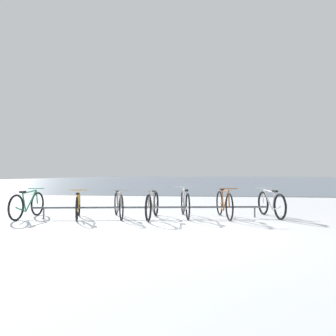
{
  "coord_description": "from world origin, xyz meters",
  "views": [
    {
      "loc": [
        0.67,
        -6.56,
        1.17
      ],
      "look_at": [
        -0.77,
        5.45,
        1.39
      ],
      "focal_mm": 33.92,
      "sensor_mm": 36.0,
      "label": 1
    }
  ],
  "objects": [
    {
      "name": "bicycle_2",
      "position": [
        -1.65,
        1.68,
        0.35
      ],
      "size": [
        0.75,
        1.62,
        0.77
      ],
      "color": "black",
      "rests_on": "ground"
    },
    {
      "name": "bicycle_4",
      "position": [
        0.11,
        2.01,
        0.37
      ],
      "size": [
        0.5,
        1.74,
        0.81
      ],
      "color": "black",
      "rests_on": "ground"
    },
    {
      "name": "bicycle_1",
      "position": [
        -2.65,
        1.39,
        0.34
      ],
      "size": [
        0.66,
        1.55,
        0.74
      ],
      "color": "black",
      "rests_on": "ground"
    },
    {
      "name": "bicycle_0",
      "position": [
        -4.01,
        1.31,
        0.35
      ],
      "size": [
        0.46,
        1.67,
        0.77
      ],
      "color": "black",
      "rests_on": "ground"
    },
    {
      "name": "ground",
      "position": [
        0.0,
        53.9,
        -0.04
      ],
      "size": [
        80.0,
        132.0,
        0.08
      ],
      "color": "silver"
    },
    {
      "name": "bike_rack",
      "position": [
        -0.8,
        1.74,
        0.27
      ],
      "size": [
        6.14,
        1.02,
        0.31
      ],
      "color": "#4C5156",
      "rests_on": "ground"
    },
    {
      "name": "bicycle_5",
      "position": [
        1.15,
        2.0,
        0.37
      ],
      "size": [
        0.5,
        1.75,
        0.81
      ],
      "color": "black",
      "rests_on": "ground"
    },
    {
      "name": "bicycle_6",
      "position": [
        2.41,
        2.3,
        0.35
      ],
      "size": [
        0.56,
        1.66,
        0.78
      ],
      "color": "black",
      "rests_on": "ground"
    },
    {
      "name": "bicycle_3",
      "position": [
        -0.73,
        1.63,
        0.35
      ],
      "size": [
        0.46,
        1.72,
        0.78
      ],
      "color": "black",
      "rests_on": "ground"
    }
  ]
}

